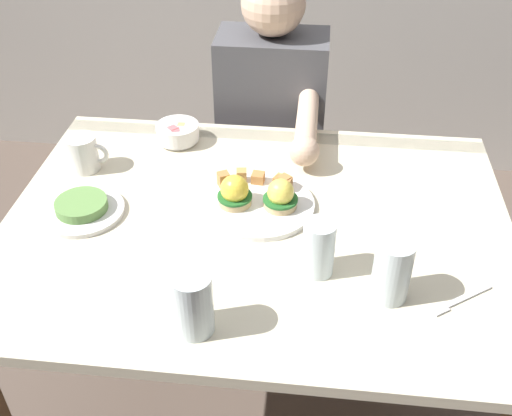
{
  "coord_description": "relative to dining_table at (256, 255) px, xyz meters",
  "views": [
    {
      "loc": [
        0.12,
        -1.11,
        1.63
      ],
      "look_at": [
        -0.0,
        0.0,
        0.78
      ],
      "focal_mm": 42.37,
      "sensor_mm": 36.0,
      "label": 1
    }
  ],
  "objects": [
    {
      "name": "water_glass_near",
      "position": [
        0.15,
        -0.15,
        0.16
      ],
      "size": [
        0.07,
        0.07,
        0.13
      ],
      "color": "silver",
      "rests_on": "dining_table"
    },
    {
      "name": "water_glass_extra",
      "position": [
        -0.08,
        -0.34,
        0.17
      ],
      "size": [
        0.08,
        0.08,
        0.14
      ],
      "color": "silver",
      "rests_on": "dining_table"
    },
    {
      "name": "water_glass_far",
      "position": [
        0.29,
        -0.21,
        0.17
      ],
      "size": [
        0.08,
        0.08,
        0.14
      ],
      "color": "silver",
      "rests_on": "dining_table"
    },
    {
      "name": "fork",
      "position": [
        0.43,
        -0.21,
        0.11
      ],
      "size": [
        0.14,
        0.1,
        0.0
      ],
      "color": "silver",
      "rests_on": "dining_table"
    },
    {
      "name": "coffee_mug",
      "position": [
        -0.48,
        0.18,
        0.16
      ],
      "size": [
        0.11,
        0.08,
        0.09
      ],
      "color": "white",
      "rests_on": "dining_table"
    },
    {
      "name": "ground_plane",
      "position": [
        0.0,
        0.0,
        -0.63
      ],
      "size": [
        6.0,
        6.0,
        0.0
      ],
      "primitive_type": "plane",
      "color": "brown"
    },
    {
      "name": "eggs_benedict_plate",
      "position": [
        -0.0,
        0.06,
        0.13
      ],
      "size": [
        0.27,
        0.27,
        0.09
      ],
      "color": "white",
      "rests_on": "dining_table"
    },
    {
      "name": "dining_table",
      "position": [
        0.0,
        0.0,
        0.0
      ],
      "size": [
        1.2,
        0.9,
        0.74
      ],
      "color": "beige",
      "rests_on": "ground_plane"
    },
    {
      "name": "diner_person",
      "position": [
        -0.02,
        0.6,
        0.02
      ],
      "size": [
        0.34,
        0.54,
        1.14
      ],
      "color": "#33333D",
      "rests_on": "ground_plane"
    },
    {
      "name": "side_plate",
      "position": [
        -0.42,
        -0.01,
        0.12
      ],
      "size": [
        0.2,
        0.2,
        0.04
      ],
      "color": "white",
      "rests_on": "dining_table"
    },
    {
      "name": "fruit_bowl",
      "position": [
        -0.26,
        0.34,
        0.14
      ],
      "size": [
        0.12,
        0.12,
        0.06
      ],
      "color": "white",
      "rests_on": "dining_table"
    }
  ]
}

